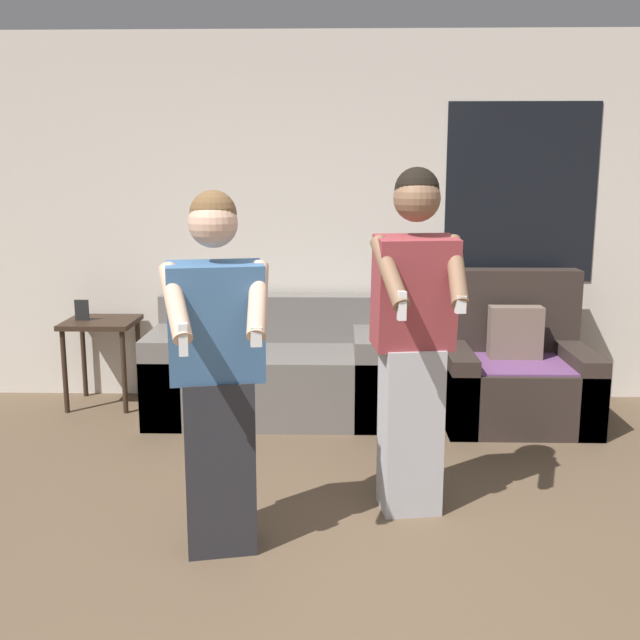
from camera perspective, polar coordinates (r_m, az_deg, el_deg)
name	(u,v)px	position (r m, az deg, el deg)	size (l,w,h in m)	color
wall_back	(351,220)	(5.63, 2.36, 7.65)	(6.62, 0.07, 2.70)	silver
couch	(273,372)	(5.35, -3.58, -3.96)	(1.70, 0.86, 0.81)	slate
armchair	(513,373)	(5.38, 14.52, -3.94)	(1.00, 0.85, 1.02)	#332823
side_table	(101,333)	(5.71, -16.35, -0.96)	(0.51, 0.49, 0.79)	#332319
person_left	(217,375)	(3.33, -7.84, -4.15)	(0.48, 0.53, 1.63)	#28282D
person_right	(413,340)	(3.70, 7.11, -1.49)	(0.45, 0.52, 1.72)	#B2B2B7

